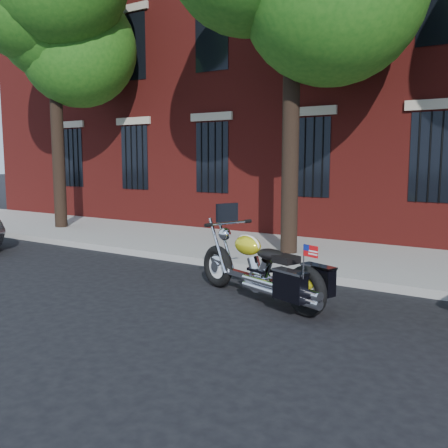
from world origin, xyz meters
The scene contains 6 objects.
ground centered at (0.00, 0.00, 0.00)m, with size 120.00×120.00×0.00m, color black.
curb centered at (0.00, 1.38, 0.07)m, with size 40.00×0.16×0.15m, color gray.
sidewalk centered at (0.00, 3.26, 0.07)m, with size 40.00×3.60×0.15m, color gray.
building centered at (0.00, 10.06, 6.00)m, with size 26.00×10.08×12.00m.
tree_left centered at (-7.08, 2.96, 6.18)m, with size 4.12×3.92×8.54m.
motorcycle centered at (1.64, -0.32, 0.49)m, with size 2.64×1.44×1.45m.
Camera 1 is at (5.16, -6.80, 2.17)m, focal length 40.00 mm.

